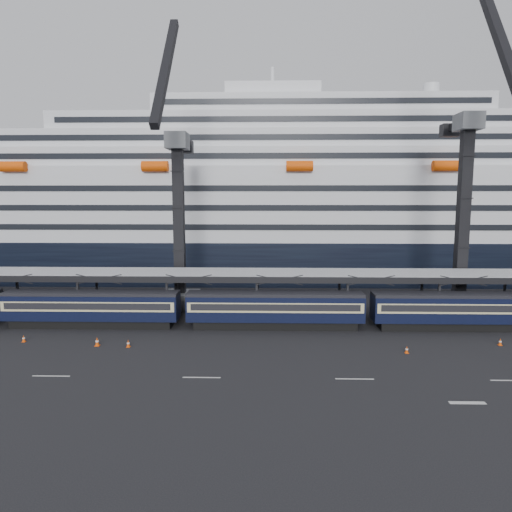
% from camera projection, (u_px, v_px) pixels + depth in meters
% --- Properties ---
extents(ground, '(260.00, 260.00, 0.00)m').
position_uv_depth(ground, '(369.00, 361.00, 39.51)').
color(ground, black).
rests_on(ground, ground).
extents(lane_markings, '(111.00, 4.27, 0.02)m').
position_uv_depth(lane_markings, '(494.00, 387.00, 34.12)').
color(lane_markings, beige).
rests_on(lane_markings, ground).
extents(train, '(133.05, 3.00, 4.05)m').
position_uv_depth(train, '(306.00, 308.00, 49.26)').
color(train, black).
rests_on(train, ground).
extents(canopy, '(130.00, 6.25, 5.53)m').
position_uv_depth(canopy, '(344.00, 274.00, 52.72)').
color(canopy, '#9A9CA2').
rests_on(canopy, ground).
extents(cruise_ship, '(214.09, 28.84, 34.00)m').
position_uv_depth(cruise_ship, '(310.00, 207.00, 83.56)').
color(cruise_ship, black).
rests_on(cruise_ship, ground).
extents(crane_dark_near, '(4.50, 17.75, 35.08)m').
position_uv_depth(crane_dark_near, '(178.00, 215.00, 56.91)').
color(crane_dark_near, '#45484C').
rests_on(crane_dark_near, ground).
extents(crane_dark_mid, '(4.50, 18.24, 39.64)m').
position_uv_depth(crane_dark_mid, '(465.00, 204.00, 54.88)').
color(crane_dark_mid, '#45484C').
rests_on(crane_dark_mid, ground).
extents(traffic_cone_a, '(0.35, 0.35, 0.70)m').
position_uv_depth(traffic_cone_a, '(24.00, 338.00, 44.72)').
color(traffic_cone_a, '#F34E07').
rests_on(traffic_cone_a, ground).
extents(traffic_cone_b, '(0.43, 0.43, 0.87)m').
position_uv_depth(traffic_cone_b, '(97.00, 341.00, 43.51)').
color(traffic_cone_b, '#F34E07').
rests_on(traffic_cone_b, ground).
extents(traffic_cone_c, '(0.36, 0.36, 0.72)m').
position_uv_depth(traffic_cone_c, '(128.00, 343.00, 43.18)').
color(traffic_cone_c, '#F34E07').
rests_on(traffic_cone_c, ground).
extents(traffic_cone_d, '(0.34, 0.34, 0.68)m').
position_uv_depth(traffic_cone_d, '(407.00, 350.00, 41.49)').
color(traffic_cone_d, '#F34E07').
rests_on(traffic_cone_d, ground).
extents(traffic_cone_e, '(0.35, 0.35, 0.69)m').
position_uv_depth(traffic_cone_e, '(500.00, 342.00, 43.70)').
color(traffic_cone_e, '#F34E07').
rests_on(traffic_cone_e, ground).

